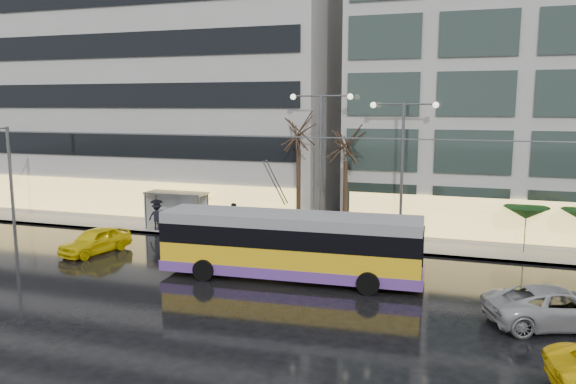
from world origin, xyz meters
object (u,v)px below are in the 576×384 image
at_px(bus_shelter, 173,202).
at_px(street_lamp_near, 321,146).
at_px(taxi_a, 95,241).
at_px(trolleybus, 290,247).

xyz_separation_m(bus_shelter, street_lamp_near, (10.38, 0.11, 4.03)).
bearing_deg(bus_shelter, street_lamp_near, 0.63).
xyz_separation_m(street_lamp_near, taxi_a, (-11.58, -7.02, -5.25)).
distance_m(bus_shelter, street_lamp_near, 11.14).
xyz_separation_m(trolleybus, taxi_a, (-12.19, 1.17, -0.86)).
bearing_deg(trolleybus, street_lamp_near, 94.29).
height_order(trolleybus, taxi_a, trolleybus).
bearing_deg(trolleybus, taxi_a, 174.52).
relative_size(trolleybus, bus_shelter, 3.07).
bearing_deg(street_lamp_near, taxi_a, -148.77).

